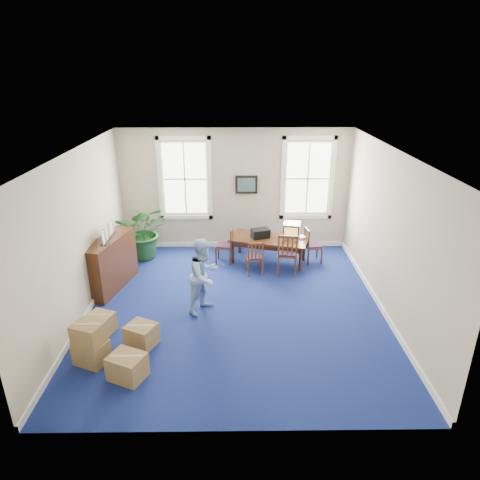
{
  "coord_description": "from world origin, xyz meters",
  "views": [
    {
      "loc": [
        -0.01,
        -7.66,
        4.63
      ],
      "look_at": [
        0.1,
        0.6,
        1.25
      ],
      "focal_mm": 32.0,
      "sensor_mm": 36.0,
      "label": 1
    }
  ],
  "objects_px": {
    "man": "(204,276)",
    "potted_plant": "(144,231)",
    "chair_near_left": "(254,257)",
    "conference_table": "(269,250)",
    "crt_tv": "(292,230)",
    "credenza": "(111,262)",
    "cardboard_boxes": "(104,339)"
  },
  "relations": [
    {
      "from": "credenza",
      "to": "cardboard_boxes",
      "type": "bearing_deg",
      "value": -63.84
    },
    {
      "from": "crt_tv",
      "to": "credenza",
      "type": "relative_size",
      "value": 0.29
    },
    {
      "from": "cardboard_boxes",
      "to": "credenza",
      "type": "bearing_deg",
      "value": 101.92
    },
    {
      "from": "credenza",
      "to": "potted_plant",
      "type": "xyz_separation_m",
      "value": [
        0.42,
        1.63,
        0.1
      ]
    },
    {
      "from": "potted_plant",
      "to": "crt_tv",
      "type": "bearing_deg",
      "value": -4.35
    },
    {
      "from": "crt_tv",
      "to": "potted_plant",
      "type": "distance_m",
      "value": 3.75
    },
    {
      "from": "crt_tv",
      "to": "credenza",
      "type": "height_order",
      "value": "credenza"
    },
    {
      "from": "conference_table",
      "to": "cardboard_boxes",
      "type": "relative_size",
      "value": 1.38
    },
    {
      "from": "man",
      "to": "credenza",
      "type": "xyz_separation_m",
      "value": [
        -2.13,
        0.99,
        -0.15
      ]
    },
    {
      "from": "man",
      "to": "cardboard_boxes",
      "type": "distance_m",
      "value": 2.26
    },
    {
      "from": "chair_near_left",
      "to": "man",
      "type": "relative_size",
      "value": 0.55
    },
    {
      "from": "conference_table",
      "to": "potted_plant",
      "type": "xyz_separation_m",
      "value": [
        -3.17,
        0.33,
        0.4
      ]
    },
    {
      "from": "man",
      "to": "conference_table",
      "type": "bearing_deg",
      "value": 4.11
    },
    {
      "from": "conference_table",
      "to": "credenza",
      "type": "xyz_separation_m",
      "value": [
        -3.59,
        -1.3,
        0.3
      ]
    },
    {
      "from": "chair_near_left",
      "to": "credenza",
      "type": "distance_m",
      "value": 3.28
    },
    {
      "from": "crt_tv",
      "to": "cardboard_boxes",
      "type": "bearing_deg",
      "value": -121.15
    },
    {
      "from": "man",
      "to": "cardboard_boxes",
      "type": "bearing_deg",
      "value": 170.8
    },
    {
      "from": "conference_table",
      "to": "cardboard_boxes",
      "type": "distance_m",
      "value": 4.91
    },
    {
      "from": "chair_near_left",
      "to": "cardboard_boxes",
      "type": "xyz_separation_m",
      "value": [
        -2.67,
        -3.2,
        -0.04
      ]
    },
    {
      "from": "potted_plant",
      "to": "credenza",
      "type": "bearing_deg",
      "value": -104.47
    },
    {
      "from": "credenza",
      "to": "cardboard_boxes",
      "type": "xyz_separation_m",
      "value": [
        0.54,
        -2.55,
        -0.23
      ]
    },
    {
      "from": "conference_table",
      "to": "credenza",
      "type": "distance_m",
      "value": 3.83
    },
    {
      "from": "chair_near_left",
      "to": "man",
      "type": "xyz_separation_m",
      "value": [
        -1.07,
        -1.65,
        0.34
      ]
    },
    {
      "from": "conference_table",
      "to": "man",
      "type": "height_order",
      "value": "man"
    },
    {
      "from": "man",
      "to": "potted_plant",
      "type": "relative_size",
      "value": 1.07
    },
    {
      "from": "chair_near_left",
      "to": "potted_plant",
      "type": "height_order",
      "value": "potted_plant"
    },
    {
      "from": "crt_tv",
      "to": "cardboard_boxes",
      "type": "height_order",
      "value": "crt_tv"
    },
    {
      "from": "man",
      "to": "potted_plant",
      "type": "height_order",
      "value": "man"
    },
    {
      "from": "crt_tv",
      "to": "credenza",
      "type": "distance_m",
      "value": 4.37
    },
    {
      "from": "cardboard_boxes",
      "to": "conference_table",
      "type": "bearing_deg",
      "value": 51.54
    },
    {
      "from": "man",
      "to": "potted_plant",
      "type": "bearing_deg",
      "value": 69.73
    },
    {
      "from": "man",
      "to": "credenza",
      "type": "relative_size",
      "value": 0.97
    }
  ]
}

